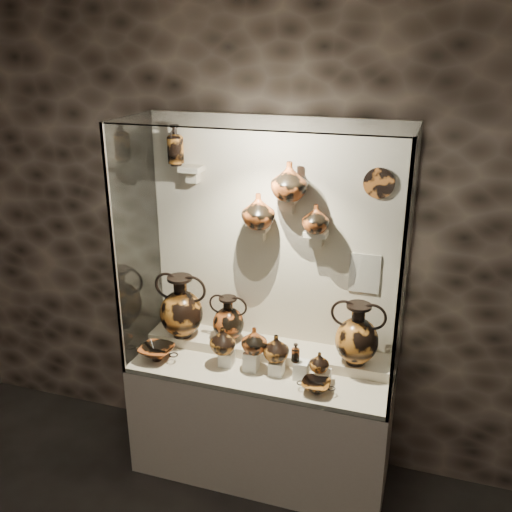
{
  "coord_description": "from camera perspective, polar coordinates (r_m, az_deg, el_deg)",
  "views": [
    {
      "loc": [
        0.96,
        -0.89,
        2.82
      ],
      "look_at": [
        -0.07,
        2.27,
        1.56
      ],
      "focal_mm": 40.0,
      "sensor_mm": 36.0,
      "label": 1
    }
  ],
  "objects": [
    {
      "name": "frame_post_right",
      "position": [
        3.04,
        14.16,
        -3.6
      ],
      "size": [
        0.02,
        0.02,
        1.6
      ],
      "primitive_type": "cube",
      "color": "gray",
      "rests_on": "plinth"
    },
    {
      "name": "bracket_cb",
      "position": [
        3.54,
        3.29,
        5.65
      ],
      "size": [
        0.1,
        0.12,
        0.04
      ],
      "primitive_type": "cube",
      "color": "beige",
      "rests_on": "back_panel"
    },
    {
      "name": "amphora_mid",
      "position": [
        3.88,
        -2.78,
        -6.28
      ],
      "size": [
        0.33,
        0.33,
        0.32
      ],
      "primitive_type": null,
      "rotation": [
        0.0,
        0.0,
        0.33
      ],
      "color": "#9E471B",
      "rests_on": "rear_tier"
    },
    {
      "name": "jug_e",
      "position": [
        3.58,
        6.34,
        -10.47
      ],
      "size": [
        0.14,
        0.14,
        0.13
      ],
      "primitive_type": "imported",
      "rotation": [
        0.0,
        0.0,
        0.16
      ],
      "color": "#A35E1F",
      "rests_on": "pedestal_e"
    },
    {
      "name": "pedestal_a",
      "position": [
        3.78,
        -2.94,
        -10.17
      ],
      "size": [
        0.09,
        0.09,
        0.1
      ],
      "primitive_type": "cube",
      "color": "white",
      "rests_on": "front_tier"
    },
    {
      "name": "pedestal_e",
      "position": [
        3.64,
        6.73,
        -11.85
      ],
      "size": [
        0.09,
        0.09,
        0.08
      ],
      "primitive_type": "cube",
      "color": "white",
      "rests_on": "front_tier"
    },
    {
      "name": "jug_a",
      "position": [
        3.71,
        -3.35,
        -8.39
      ],
      "size": [
        0.18,
        0.18,
        0.18
      ],
      "primitive_type": "imported",
      "rotation": [
        0.0,
        0.0,
        -0.05
      ],
      "color": "#A35E1F",
      "rests_on": "pedestal_a"
    },
    {
      "name": "glass_front",
      "position": [
        3.18,
        -1.05,
        -1.82
      ],
      "size": [
        1.7,
        0.01,
        1.6
      ],
      "primitive_type": "cube",
      "color": "white",
      "rests_on": "plinth"
    },
    {
      "name": "pedestal_c",
      "position": [
        3.69,
        2.09,
        -11.08
      ],
      "size": [
        0.09,
        0.09,
        0.09
      ],
      "primitive_type": "cube",
      "color": "white",
      "rests_on": "front_tier"
    },
    {
      "name": "glass_right",
      "position": [
        3.31,
        14.68,
        -1.63
      ],
      "size": [
        0.01,
        0.6,
        1.6
      ],
      "primitive_type": "cube",
      "color": "white",
      "rests_on": "plinth"
    },
    {
      "name": "jug_c",
      "position": [
        3.64,
        2.02,
        -9.15
      ],
      "size": [
        0.21,
        0.21,
        0.18
      ],
      "primitive_type": "imported",
      "rotation": [
        0.0,
        0.0,
        0.3
      ],
      "color": "#A35E1F",
      "rests_on": "pedestal_c"
    },
    {
      "name": "wall_back",
      "position": [
        3.73,
        2.03,
        1.63
      ],
      "size": [
        5.0,
        0.02,
        3.2
      ],
      "primitive_type": "cube",
      "color": "black",
      "rests_on": "ground"
    },
    {
      "name": "kylix_right",
      "position": [
        3.54,
        6.02,
        -12.75
      ],
      "size": [
        0.28,
        0.27,
        0.09
      ],
      "primitive_type": null,
      "rotation": [
        0.0,
        0.0,
        -0.43
      ],
      "color": "#A35E1F",
      "rests_on": "front_tier"
    },
    {
      "name": "bracket_ca",
      "position": [
        3.66,
        0.2,
        2.88
      ],
      "size": [
        0.14,
        0.12,
        0.04
      ],
      "primitive_type": "cube",
      "color": "beige",
      "rests_on": "back_panel"
    },
    {
      "name": "bracket_cc",
      "position": [
        3.56,
        6.03,
        2.29
      ],
      "size": [
        0.14,
        0.12,
        0.04
      ],
      "primitive_type": "cube",
      "color": "beige",
      "rests_on": "back_panel"
    },
    {
      "name": "frame_post_left",
      "position": [
        3.53,
        -14.0,
        -0.12
      ],
      "size": [
        0.02,
        0.02,
        1.6
      ],
      "primitive_type": "cube",
      "color": "gray",
      "rests_on": "plinth"
    },
    {
      "name": "pedestal_b",
      "position": [
        3.72,
        -0.46,
        -10.4
      ],
      "size": [
        0.09,
        0.09,
        0.13
      ],
      "primitive_type": "cube",
      "color": "white",
      "rests_on": "front_tier"
    },
    {
      "name": "wall_plate",
      "position": [
        3.47,
        12.2,
        7.14
      ],
      "size": [
        0.19,
        0.02,
        0.19
      ],
      "primitive_type": "cylinder",
      "rotation": [
        1.57,
        0.0,
        0.0
      ],
      "color": "#9F551F",
      "rests_on": "back_panel"
    },
    {
      "name": "ovoid_vase_c",
      "position": [
        3.5,
        5.99,
        3.75
      ],
      "size": [
        0.19,
        0.19,
        0.17
      ],
      "primitive_type": "imported",
      "rotation": [
        0.0,
        0.0,
        0.12
      ],
      "color": "#9E471B",
      "rests_on": "bracket_cc"
    },
    {
      "name": "back_panel",
      "position": [
        3.73,
        2.01,
        1.61
      ],
      "size": [
        1.7,
        0.03,
        1.6
      ],
      "primitive_type": "cube",
      "color": "beige",
      "rests_on": "plinth"
    },
    {
      "name": "amphora_left",
      "position": [
        3.94,
        -7.48,
        -5.0
      ],
      "size": [
        0.43,
        0.43,
        0.45
      ],
      "primitive_type": null,
      "rotation": [
        0.0,
        0.0,
        -0.23
      ],
      "color": "#A35E1F",
      "rests_on": "rear_tier"
    },
    {
      "name": "jug_b",
      "position": [
        3.64,
        -0.17,
        -8.41
      ],
      "size": [
        0.19,
        0.19,
        0.17
      ],
      "primitive_type": "imported",
      "rotation": [
        0.0,
        0.0,
        0.15
      ],
      "color": "#9E471B",
      "rests_on": "pedestal_b"
    },
    {
      "name": "ovoid_vase_a",
      "position": [
        3.56,
        0.23,
        4.55
      ],
      "size": [
        0.23,
        0.23,
        0.22
      ],
      "primitive_type": "imported",
      "rotation": [
        0.0,
        0.0,
        0.08
      ],
      "color": "#9E471B",
      "rests_on": "bracket_ca"
    },
    {
      "name": "glass_top",
      "position": [
        3.25,
        0.61,
        13.22
      ],
      "size": [
        1.7,
        0.6,
        0.01
      ],
      "primitive_type": "cube",
      "color": "white",
      "rests_on": "back_panel"
    },
    {
      "name": "front_tier",
      "position": [
        3.79,
        0.51,
        -11.18
      ],
      "size": [
        1.68,
        0.58,
        0.03
      ],
      "primitive_type": "cube",
      "color": "beige",
      "rests_on": "plinth"
    },
    {
      "name": "bracket_ul",
      "position": [
        3.72,
        -6.48,
        8.66
      ],
      "size": [
        0.14,
        0.12,
        0.04
      ],
      "primitive_type": "cube",
      "color": "beige",
      "rests_on": "back_panel"
    },
    {
      "name": "glass_left",
      "position": [
        3.77,
        -11.81,
        1.39
      ],
      "size": [
        0.01,
        0.6,
        1.6
      ],
      "primitive_type": "cube",
      "color": "white",
      "rests_on": "plinth"
    },
    {
      "name": "lekythos_small",
      "position": [
        3.58,
        3.99,
        -9.52
      ],
      "size": [
        0.07,
        0.07,
        0.14
      ],
      "primitive_type": null,
      "rotation": [
        0.0,
        0.0,
        -0.08
      ],
      "color": "#9E471B",
      "rests_on": "pedestal_d"
    },
    {
      "name": "lekythos_tall",
      "position": [
        3.73,
        -8.07,
        11.13
      ],
      "size": [
        0.15,
        0.15,
        0.29
      ],
      "primitive_type": null,
      "rotation": [
        0.0,
        0.0,
        0.37
      ],
      "color": "#A35E1F",
      "rests_on": "bracket_ul"
    },
    {
      "name": "amphora_right",
      "position": [
        3.65,
        10.09,
        -7.65
      ],
      "size": [
        0.37,
        0.37,
        0.41
      ],
      "primitive_type": null,
      "rotation": [
        0.0,
        0.0,
        0.13
      ],
      "color": "#A35E1F",
      "rests_on": "rear_tier"
    },
    {
      "name": "rear_tier",
      "position": [
        3.92,
        1.3,
        -9.46
      ],
      "size": [
        1.7,
        0.25,
        0.1
      ],
      "primitive_type": "cube",
      "color": "beige",
      "rests_on": "plinth"
    },
    {
      "name": "kylix_left",
      "position": [
        3.89,
        -9.88,
        -9.41
      ],
      "size": [
        0.35,
        0.32,
        0.12
      ],
      "primitive_type": null,
      "rotation": [
        0.0,
        0.0,
        -0.28
      ],
      "color": "#9E471B",
      "rests_on": "front_tier"
    },
    {
      "name": "info_placard",
      "position": [
        3.66,
        10.8,
        -1.72
      ],
      "size": [
        0.19,
        0.01,
        0.26
      ],
      "primitive_type": "cube",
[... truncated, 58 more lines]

